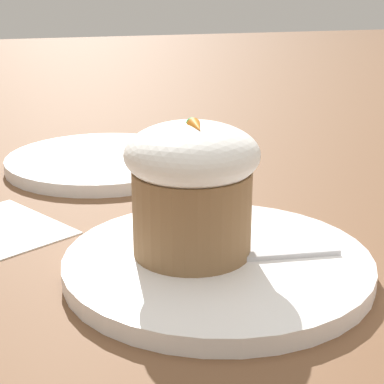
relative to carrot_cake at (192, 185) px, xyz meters
The scene contains 5 objects.
ground_plane 0.07m from the carrot_cake, 54.41° to the left, with size 4.00×4.00×0.00m, color brown.
dessert_plate 0.07m from the carrot_cake, 54.41° to the left, with size 0.24×0.24×0.01m.
carrot_cake is the anchor object (origin of this frame).
spoon 0.06m from the carrot_cake, 41.30° to the left, with size 0.04×0.13×0.01m.
side_plate 0.31m from the carrot_cake, behind, with size 0.23×0.23×0.01m.
Camera 1 is at (0.43, -0.14, 0.22)m, focal length 60.00 mm.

